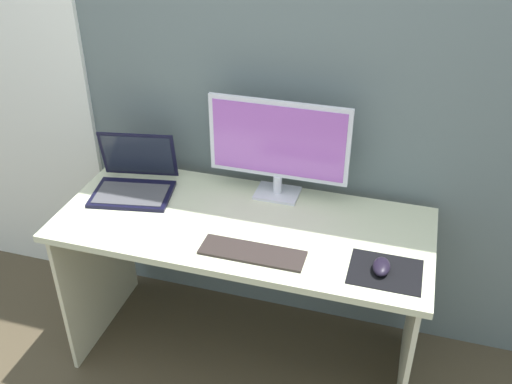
{
  "coord_description": "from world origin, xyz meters",
  "views": [
    {
      "loc": [
        0.57,
        -1.76,
        2.02
      ],
      "look_at": [
        0.06,
        -0.02,
        0.89
      ],
      "focal_mm": 40.54,
      "sensor_mm": 36.0,
      "label": 1
    }
  ],
  "objects": [
    {
      "name": "laptop",
      "position": [
        -0.51,
        0.1,
        0.78
      ],
      "size": [
        0.37,
        0.33,
        0.23
      ],
      "color": "black",
      "rests_on": "desk"
    },
    {
      "name": "door_left",
      "position": [
        -1.24,
        0.34,
        1.01
      ],
      "size": [
        0.82,
        0.02,
        2.02
      ],
      "primitive_type": "cube",
      "color": "white",
      "rests_on": "ground_plane"
    },
    {
      "name": "mouse",
      "position": [
        0.55,
        -0.15,
        0.75
      ],
      "size": [
        0.06,
        0.1,
        0.04
      ],
      "primitive_type": "ellipsoid",
      "rotation": [
        0.0,
        0.0,
        0.03
      ],
      "color": "black",
      "rests_on": "mousepad"
    },
    {
      "name": "keyboard_external",
      "position": [
        0.09,
        -0.18,
        0.73
      ],
      "size": [
        0.38,
        0.12,
        0.01
      ],
      "primitive_type": "cube",
      "rotation": [
        0.0,
        0.0,
        -0.0
      ],
      "color": "#2B2420",
      "rests_on": "desk"
    },
    {
      "name": "mousepad",
      "position": [
        0.56,
        -0.15,
        0.73
      ],
      "size": [
        0.25,
        0.2,
        0.0
      ],
      "primitive_type": "cube",
      "color": "black",
      "rests_on": "desk"
    },
    {
      "name": "monitor",
      "position": [
        0.08,
        0.23,
        0.96
      ],
      "size": [
        0.57,
        0.14,
        0.42
      ],
      "color": "silver",
      "rests_on": "desk"
    },
    {
      "name": "ground_plane",
      "position": [
        0.0,
        0.0,
        0.0
      ],
      "size": [
        8.0,
        8.0,
        0.0
      ],
      "primitive_type": "plane",
      "color": "#493E2C"
    },
    {
      "name": "wall_back",
      "position": [
        0.0,
        0.38,
        1.25
      ],
      "size": [
        6.0,
        0.04,
        2.5
      ],
      "primitive_type": "cube",
      "color": "slate",
      "rests_on": "ground_plane"
    },
    {
      "name": "desk",
      "position": [
        0.0,
        0.0,
        0.58
      ],
      "size": [
        1.46,
        0.63,
        0.73
      ],
      "color": "beige",
      "rests_on": "ground_plane"
    }
  ]
}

